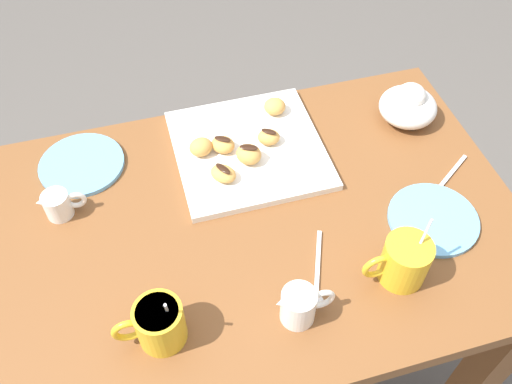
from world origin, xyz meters
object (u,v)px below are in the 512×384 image
(beignet_5, at_px, (249,154))
(coffee_mug_mustard_left, at_px, (404,260))
(cream_pitcher_white, at_px, (299,305))
(beignet_0, at_px, (201,147))
(beignet_2, at_px, (275,106))
(beignet_4, at_px, (269,137))
(dining_table, at_px, (257,260))
(beignet_1, at_px, (223,145))
(chocolate_sauce_pitcher, at_px, (58,204))
(beignet_3, at_px, (223,174))
(pastry_plate_square, at_px, (249,149))
(ice_cream_bowl, at_px, (408,105))
(coffee_mug_mustard_right, at_px, (158,323))
(saucer_sky_right, at_px, (82,164))
(saucer_sky_left, at_px, (433,219))

(beignet_5, bearing_deg, coffee_mug_mustard_left, 119.93)
(cream_pitcher_white, distance_m, beignet_0, 0.42)
(beignet_2, height_order, beignet_4, beignet_2)
(dining_table, xyz_separation_m, beignet_1, (0.02, -0.19, 0.18))
(chocolate_sauce_pitcher, distance_m, beignet_3, 0.33)
(pastry_plate_square, xyz_separation_m, beignet_5, (0.01, 0.04, 0.03))
(beignet_2, distance_m, beignet_4, 0.10)
(coffee_mug_mustard_left, relative_size, ice_cream_bowl, 1.09)
(cream_pitcher_white, distance_m, ice_cream_bowl, 0.56)
(coffee_mug_mustard_right, bearing_deg, beignet_1, -117.65)
(dining_table, xyz_separation_m, saucer_sky_right, (0.32, -0.24, 0.15))
(ice_cream_bowl, distance_m, beignet_5, 0.38)
(pastry_plate_square, relative_size, beignet_3, 5.65)
(dining_table, distance_m, ice_cream_bowl, 0.48)
(coffee_mug_mustard_left, bearing_deg, ice_cream_bowl, -116.92)
(beignet_1, distance_m, beignet_5, 0.06)
(dining_table, relative_size, chocolate_sauce_pitcher, 11.28)
(coffee_mug_mustard_right, bearing_deg, beignet_0, -111.65)
(ice_cream_bowl, relative_size, beignet_0, 2.60)
(dining_table, xyz_separation_m, saucer_sky_left, (-0.33, 0.09, 0.15))
(cream_pitcher_white, height_order, beignet_2, cream_pitcher_white)
(coffee_mug_mustard_left, bearing_deg, saucer_sky_left, -141.05)
(dining_table, relative_size, beignet_4, 21.73)
(coffee_mug_mustard_left, distance_m, cream_pitcher_white, 0.20)
(beignet_1, bearing_deg, cream_pitcher_white, 94.81)
(dining_table, distance_m, beignet_4, 0.27)
(pastry_plate_square, relative_size, ice_cream_bowl, 2.43)
(beignet_3, bearing_deg, beignet_5, -152.01)
(chocolate_sauce_pitcher, bearing_deg, beignet_2, -162.75)
(coffee_mug_mustard_left, relative_size, beignet_0, 2.83)
(pastry_plate_square, height_order, coffee_mug_mustard_right, coffee_mug_mustard_right)
(chocolate_sauce_pitcher, relative_size, saucer_sky_right, 0.52)
(saucer_sky_right, height_order, beignet_1, beignet_1)
(cream_pitcher_white, xyz_separation_m, saucer_sky_right, (0.33, -0.45, -0.03))
(coffee_mug_mustard_right, height_order, ice_cream_bowl, coffee_mug_mustard_right)
(saucer_sky_right, bearing_deg, saucer_sky_left, 152.86)
(chocolate_sauce_pitcher, height_order, beignet_5, chocolate_sauce_pitcher)
(dining_table, height_order, saucer_sky_right, saucer_sky_right)
(coffee_mug_mustard_left, relative_size, saucer_sky_right, 0.79)
(beignet_4, bearing_deg, chocolate_sauce_pitcher, 8.06)
(ice_cream_bowl, bearing_deg, saucer_sky_left, 75.27)
(ice_cream_bowl, bearing_deg, beignet_3, 9.79)
(cream_pitcher_white, xyz_separation_m, saucer_sky_left, (-0.32, -0.12, -0.03))
(pastry_plate_square, height_order, beignet_5, beignet_5)
(saucer_sky_right, bearing_deg, beignet_1, 170.51)
(beignet_2, bearing_deg, beignet_3, 45.59)
(saucer_sky_right, xyz_separation_m, beignet_3, (-0.28, 0.13, 0.03))
(coffee_mug_mustard_right, xyz_separation_m, saucer_sky_right, (0.10, -0.43, -0.04))
(beignet_5, bearing_deg, beignet_0, -28.03)
(cream_pitcher_white, xyz_separation_m, ice_cream_bowl, (-0.39, -0.40, 0.00))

